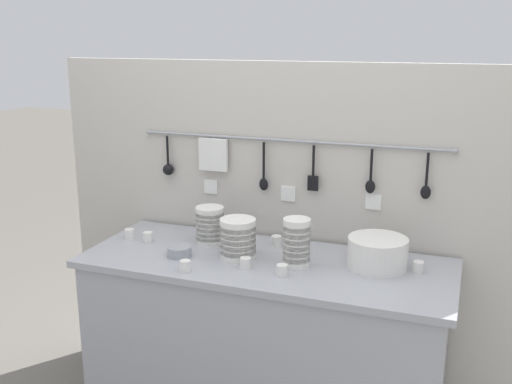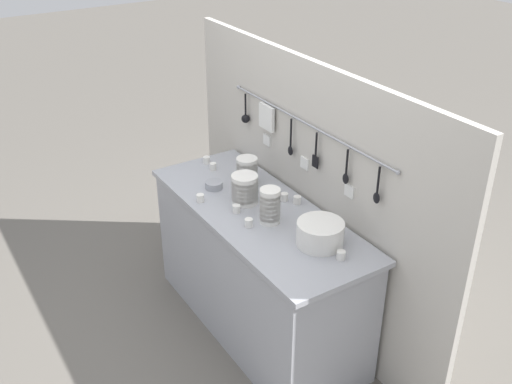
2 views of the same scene
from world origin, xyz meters
The scene contains 15 objects.
counter centered at (0.00, 0.00, 0.42)m, with size 1.60×0.62×0.85m.
back_wall centered at (0.00, 0.34, 0.84)m, with size 2.40×0.09×1.67m.
bowl_stack_tall_left centered at (-0.12, -0.02, 0.93)m, with size 0.16×0.16×0.18m.
bowl_stack_back_corner centered at (0.14, -0.01, 0.95)m, with size 0.11×0.11×0.21m.
bowl_stack_short_front centered at (-0.32, 0.12, 0.93)m, with size 0.13×0.13×0.17m.
plate_stack centered at (0.46, 0.09, 0.91)m, with size 0.25×0.25×0.13m.
steel_mixing_bowl centered at (-0.37, -0.08, 0.87)m, with size 0.11×0.11×0.04m.
cup_front_right centered at (-0.02, 0.19, 0.87)m, with size 0.05×0.05×0.05m.
cup_by_caddy centered at (-0.05, -0.12, 0.87)m, with size 0.05×0.05×0.05m.
cup_centre centered at (-0.70, 0.04, 0.87)m, with size 0.05×0.05×0.05m.
cup_back_left centered at (0.63, 0.09, 0.87)m, with size 0.05×0.05×0.05m.
cup_back_right centered at (-0.27, -0.23, 0.87)m, with size 0.05×0.05×0.05m.
cup_beside_plates centered at (0.12, -0.14, 0.87)m, with size 0.05×0.05×0.05m.
cup_front_left centered at (0.06, 0.24, 0.87)m, with size 0.05×0.05×0.05m.
cup_edge_far centered at (-0.60, 0.03, 0.87)m, with size 0.05×0.05×0.05m.
Camera 1 is at (0.80, -2.29, 1.79)m, focal length 42.00 mm.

